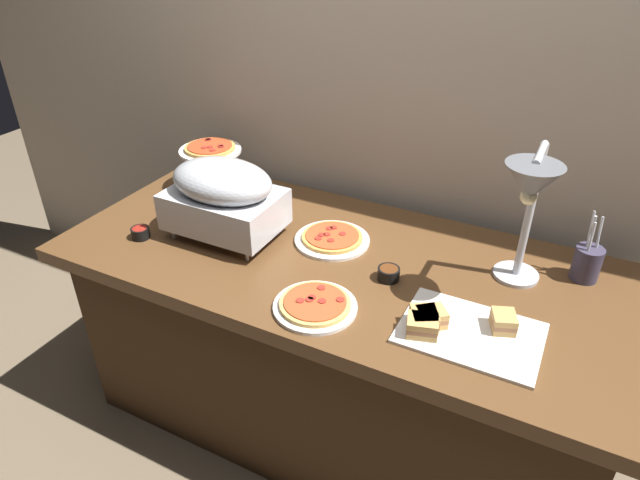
{
  "coord_description": "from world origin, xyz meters",
  "views": [
    {
      "loc": [
        0.64,
        -1.39,
        1.77
      ],
      "look_at": [
        -0.08,
        0.0,
        0.81
      ],
      "focal_mm": 31.14,
      "sensor_mm": 36.0,
      "label": 1
    }
  ],
  "objects_px": {
    "chafing_dish": "(223,195)",
    "utensil_holder": "(587,262)",
    "pizza_plate_front": "(315,305)",
    "sandwich_platter": "(456,327)",
    "heat_lamp": "(530,194)",
    "pizza_plate_raised_stand": "(211,154)",
    "pizza_plate_center": "(332,239)",
    "sauce_cup_near": "(140,233)",
    "sauce_cup_far": "(389,273)"
  },
  "relations": [
    {
      "from": "chafing_dish",
      "to": "pizza_plate_front",
      "type": "relative_size",
      "value": 1.57
    },
    {
      "from": "heat_lamp",
      "to": "sauce_cup_far",
      "type": "xyz_separation_m",
      "value": [
        -0.35,
        -0.07,
        -0.32
      ]
    },
    {
      "from": "pizza_plate_front",
      "to": "utensil_holder",
      "type": "distance_m",
      "value": 0.85
    },
    {
      "from": "pizza_plate_front",
      "to": "sandwich_platter",
      "type": "bearing_deg",
      "value": 11.73
    },
    {
      "from": "pizza_plate_center",
      "to": "pizza_plate_raised_stand",
      "type": "xyz_separation_m",
      "value": [
        -0.62,
        0.16,
        0.14
      ]
    },
    {
      "from": "pizza_plate_center",
      "to": "utensil_holder",
      "type": "distance_m",
      "value": 0.81
    },
    {
      "from": "chafing_dish",
      "to": "pizza_plate_center",
      "type": "bearing_deg",
      "value": 19.94
    },
    {
      "from": "pizza_plate_center",
      "to": "sandwich_platter",
      "type": "relative_size",
      "value": 0.69
    },
    {
      "from": "chafing_dish",
      "to": "pizza_plate_center",
      "type": "xyz_separation_m",
      "value": [
        0.35,
        0.13,
        -0.14
      ]
    },
    {
      "from": "pizza_plate_center",
      "to": "sauce_cup_far",
      "type": "height_order",
      "value": "sauce_cup_far"
    },
    {
      "from": "pizza_plate_raised_stand",
      "to": "sauce_cup_near",
      "type": "xyz_separation_m",
      "value": [
        0.01,
        -0.44,
        -0.13
      ]
    },
    {
      "from": "heat_lamp",
      "to": "pizza_plate_front",
      "type": "distance_m",
      "value": 0.66
    },
    {
      "from": "pizza_plate_front",
      "to": "pizza_plate_center",
      "type": "relative_size",
      "value": 0.94
    },
    {
      "from": "sandwich_platter",
      "to": "sauce_cup_far",
      "type": "bearing_deg",
      "value": 148.85
    },
    {
      "from": "pizza_plate_raised_stand",
      "to": "heat_lamp",
      "type": "bearing_deg",
      "value": -9.77
    },
    {
      "from": "heat_lamp",
      "to": "pizza_plate_center",
      "type": "xyz_separation_m",
      "value": [
        -0.6,
        0.05,
        -0.33
      ]
    },
    {
      "from": "sandwich_platter",
      "to": "sauce_cup_far",
      "type": "xyz_separation_m",
      "value": [
        -0.25,
        0.15,
        0.0
      ]
    },
    {
      "from": "pizza_plate_center",
      "to": "utensil_holder",
      "type": "xyz_separation_m",
      "value": [
        0.79,
        0.16,
        0.05
      ]
    },
    {
      "from": "pizza_plate_center",
      "to": "utensil_holder",
      "type": "relative_size",
      "value": 1.16
    },
    {
      "from": "sandwich_platter",
      "to": "pizza_plate_center",
      "type": "bearing_deg",
      "value": 151.68
    },
    {
      "from": "sauce_cup_near",
      "to": "pizza_plate_raised_stand",
      "type": "bearing_deg",
      "value": 91.53
    },
    {
      "from": "heat_lamp",
      "to": "utensil_holder",
      "type": "bearing_deg",
      "value": 48.11
    },
    {
      "from": "heat_lamp",
      "to": "pizza_plate_raised_stand",
      "type": "xyz_separation_m",
      "value": [
        -1.22,
        0.21,
        -0.2
      ]
    },
    {
      "from": "pizza_plate_front",
      "to": "pizza_plate_center",
      "type": "height_order",
      "value": "same"
    },
    {
      "from": "chafing_dish",
      "to": "pizza_plate_raised_stand",
      "type": "xyz_separation_m",
      "value": [
        -0.27,
        0.29,
        -0.01
      ]
    },
    {
      "from": "heat_lamp",
      "to": "sauce_cup_near",
      "type": "distance_m",
      "value": 1.28
    },
    {
      "from": "pizza_plate_center",
      "to": "sauce_cup_near",
      "type": "relative_size",
      "value": 4.12
    },
    {
      "from": "pizza_plate_front",
      "to": "sandwich_platter",
      "type": "height_order",
      "value": "sandwich_platter"
    },
    {
      "from": "chafing_dish",
      "to": "sauce_cup_far",
      "type": "xyz_separation_m",
      "value": [
        0.6,
        0.01,
        -0.13
      ]
    },
    {
      "from": "chafing_dish",
      "to": "heat_lamp",
      "type": "bearing_deg",
      "value": 4.62
    },
    {
      "from": "sandwich_platter",
      "to": "utensil_holder",
      "type": "bearing_deg",
      "value": 56.75
    },
    {
      "from": "chafing_dish",
      "to": "utensil_holder",
      "type": "bearing_deg",
      "value": 14.14
    },
    {
      "from": "pizza_plate_center",
      "to": "pizza_plate_raised_stand",
      "type": "height_order",
      "value": "pizza_plate_raised_stand"
    },
    {
      "from": "pizza_plate_front",
      "to": "utensil_holder",
      "type": "bearing_deg",
      "value": 37.4
    },
    {
      "from": "heat_lamp",
      "to": "sandwich_platter",
      "type": "bearing_deg",
      "value": -113.21
    },
    {
      "from": "pizza_plate_center",
      "to": "heat_lamp",
      "type": "bearing_deg",
      "value": -4.71
    },
    {
      "from": "sauce_cup_near",
      "to": "sauce_cup_far",
      "type": "distance_m",
      "value": 0.88
    },
    {
      "from": "pizza_plate_raised_stand",
      "to": "sandwich_platter",
      "type": "xyz_separation_m",
      "value": [
        1.13,
        -0.43,
        -0.13
      ]
    },
    {
      "from": "pizza_plate_raised_stand",
      "to": "sauce_cup_near",
      "type": "bearing_deg",
      "value": -88.47
    },
    {
      "from": "heat_lamp",
      "to": "utensil_holder",
      "type": "height_order",
      "value": "heat_lamp"
    },
    {
      "from": "pizza_plate_front",
      "to": "heat_lamp",
      "type": "bearing_deg",
      "value": 32.13
    },
    {
      "from": "sauce_cup_far",
      "to": "chafing_dish",
      "type": "bearing_deg",
      "value": -179.35
    },
    {
      "from": "pizza_plate_front",
      "to": "sandwich_platter",
      "type": "relative_size",
      "value": 0.65
    },
    {
      "from": "heat_lamp",
      "to": "chafing_dish",
      "type": "bearing_deg",
      "value": -175.38
    },
    {
      "from": "chafing_dish",
      "to": "utensil_holder",
      "type": "height_order",
      "value": "chafing_dish"
    },
    {
      "from": "pizza_plate_center",
      "to": "pizza_plate_raised_stand",
      "type": "distance_m",
      "value": 0.65
    },
    {
      "from": "sauce_cup_near",
      "to": "utensil_holder",
      "type": "relative_size",
      "value": 0.28
    },
    {
      "from": "heat_lamp",
      "to": "sauce_cup_near",
      "type": "xyz_separation_m",
      "value": [
        -1.21,
        -0.23,
        -0.33
      ]
    },
    {
      "from": "chafing_dish",
      "to": "sauce_cup_far",
      "type": "bearing_deg",
      "value": 0.65
    },
    {
      "from": "pizza_plate_raised_stand",
      "to": "utensil_holder",
      "type": "xyz_separation_m",
      "value": [
        1.41,
        0.0,
        -0.09
      ]
    }
  ]
}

